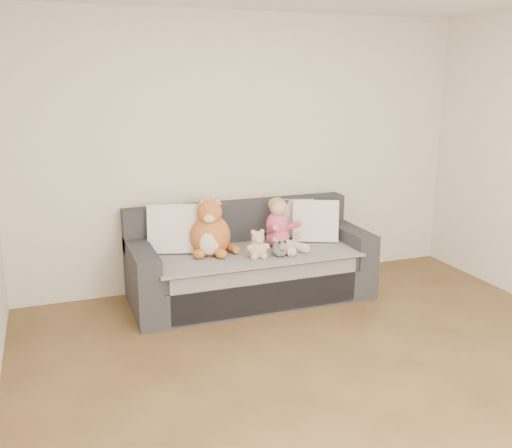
{
  "coord_description": "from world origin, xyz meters",
  "views": [
    {
      "loc": [
        -1.81,
        -2.7,
        2.02
      ],
      "look_at": [
        -0.13,
        1.87,
        0.75
      ],
      "focal_mm": 40.0,
      "sensor_mm": 36.0,
      "label": 1
    }
  ],
  "objects_px": {
    "sofa": "(249,265)",
    "teddy_bear": "(258,246)",
    "sippy_cup": "(260,249)",
    "toddler": "(280,227)",
    "plush_cat": "(210,232)"
  },
  "relations": [
    {
      "from": "toddler",
      "to": "plush_cat",
      "type": "distance_m",
      "value": 0.66
    },
    {
      "from": "sofa",
      "to": "teddy_bear",
      "type": "distance_m",
      "value": 0.41
    },
    {
      "from": "plush_cat",
      "to": "toddler",
      "type": "bearing_deg",
      "value": 16.57
    },
    {
      "from": "sofa",
      "to": "toddler",
      "type": "distance_m",
      "value": 0.46
    },
    {
      "from": "sofa",
      "to": "teddy_bear",
      "type": "bearing_deg",
      "value": -94.72
    },
    {
      "from": "sofa",
      "to": "plush_cat",
      "type": "bearing_deg",
      "value": -171.36
    },
    {
      "from": "teddy_bear",
      "to": "sippy_cup",
      "type": "xyz_separation_m",
      "value": [
        0.03,
        0.04,
        -0.04
      ]
    },
    {
      "from": "sofa",
      "to": "sippy_cup",
      "type": "bearing_deg",
      "value": -88.07
    },
    {
      "from": "plush_cat",
      "to": "sippy_cup",
      "type": "distance_m",
      "value": 0.47
    },
    {
      "from": "toddler",
      "to": "plush_cat",
      "type": "height_order",
      "value": "plush_cat"
    },
    {
      "from": "plush_cat",
      "to": "sippy_cup",
      "type": "xyz_separation_m",
      "value": [
        0.39,
        -0.21,
        -0.14
      ]
    },
    {
      "from": "toddler",
      "to": "sippy_cup",
      "type": "height_order",
      "value": "toddler"
    },
    {
      "from": "sippy_cup",
      "to": "plush_cat",
      "type": "bearing_deg",
      "value": 151.66
    },
    {
      "from": "toddler",
      "to": "sippy_cup",
      "type": "bearing_deg",
      "value": -157.58
    },
    {
      "from": "toddler",
      "to": "teddy_bear",
      "type": "xyz_separation_m",
      "value": [
        -0.3,
        -0.23,
        -0.09
      ]
    }
  ]
}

